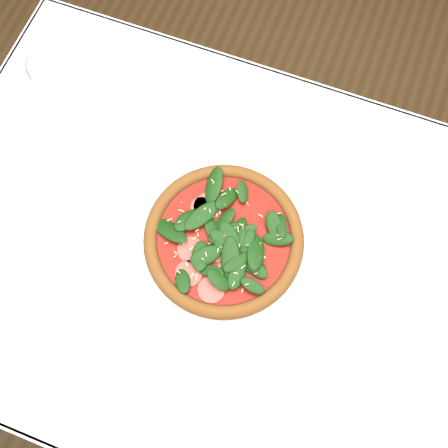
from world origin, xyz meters
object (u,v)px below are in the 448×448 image
at_px(pizza, 224,238).
at_px(wine_glass, 49,72).
at_px(plate, 224,241).
at_px(napkin, 108,345).

relative_size(pizza, wine_glass, 2.06).
distance_m(plate, pizza, 0.02).
relative_size(plate, napkin, 2.17).
bearing_deg(pizza, plate, 180.00).
bearing_deg(napkin, pizza, 63.48).
bearing_deg(wine_glass, plate, -21.21).
xyz_separation_m(wine_glass, napkin, (0.26, -0.39, -0.12)).
height_order(wine_glass, napkin, wine_glass).
bearing_deg(plate, wine_glass, 158.79).
relative_size(plate, pizza, 0.90).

